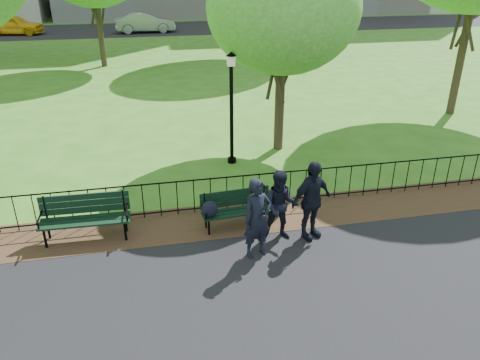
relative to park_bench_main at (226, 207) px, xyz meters
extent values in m
plane|color=#37691B|center=(0.78, -1.14, -0.57)|extent=(120.00, 120.00, 0.00)
cube|color=#332714|center=(0.78, 0.36, -0.55)|extent=(60.00, 1.60, 0.01)
cube|color=black|center=(0.78, 33.86, -0.56)|extent=(70.00, 9.00, 0.01)
cylinder|color=black|center=(0.78, 0.86, 0.31)|extent=(24.00, 0.04, 0.04)
cylinder|color=black|center=(0.78, 0.86, -0.45)|extent=(24.00, 0.04, 0.04)
cylinder|color=black|center=(0.78, 0.86, -0.12)|extent=(0.02, 0.02, 0.90)
cube|color=black|center=(0.27, 0.00, -0.16)|extent=(1.66, 0.56, 0.04)
cube|color=black|center=(0.25, 0.23, 0.15)|extent=(1.63, 0.16, 0.41)
cylinder|color=black|center=(-0.42, -0.22, -0.36)|extent=(0.05, 0.05, 0.41)
cylinder|color=black|center=(0.99, -0.11, -0.36)|extent=(0.05, 0.05, 0.41)
cylinder|color=black|center=(-0.45, 0.11, -0.36)|extent=(0.05, 0.05, 0.41)
cylinder|color=black|center=(0.96, 0.21, -0.36)|extent=(0.05, 0.05, 0.41)
cylinder|color=black|center=(-0.50, -0.06, 0.00)|extent=(0.07, 0.51, 0.04)
cylinder|color=black|center=(1.04, 0.06, 0.00)|extent=(0.07, 0.51, 0.04)
ellipsoid|color=black|center=(-0.38, -0.14, 0.06)|extent=(0.38, 0.28, 0.39)
cube|color=black|center=(-3.06, 0.16, -0.09)|extent=(1.93, 0.56, 0.04)
cube|color=black|center=(-3.05, 0.44, 0.28)|extent=(1.91, 0.09, 0.48)
cylinder|color=black|center=(-3.89, 0.00, -0.33)|extent=(0.05, 0.05, 0.48)
cylinder|color=black|center=(-2.24, -0.05, -0.33)|extent=(0.05, 0.05, 0.48)
cylinder|color=black|center=(-3.88, 0.38, -0.33)|extent=(0.05, 0.05, 0.48)
cylinder|color=black|center=(-2.23, 0.33, -0.33)|extent=(0.05, 0.05, 0.48)
cylinder|color=black|center=(-3.96, 0.19, 0.10)|extent=(0.06, 0.60, 0.04)
cylinder|color=black|center=(-2.16, 0.14, 0.10)|extent=(0.06, 0.60, 0.04)
cylinder|color=black|center=(0.87, 3.73, -0.49)|extent=(0.26, 0.26, 0.15)
cylinder|color=black|center=(0.87, 3.73, 0.91)|extent=(0.11, 0.11, 2.95)
cube|color=beige|center=(0.87, 3.73, 2.48)|extent=(0.20, 0.20, 0.28)
cone|color=black|center=(0.87, 3.73, 2.66)|extent=(0.30, 0.30, 0.11)
cylinder|color=#2D2116|center=(2.55, 4.55, 0.76)|extent=(0.29, 0.29, 2.64)
ellipsoid|color=#3E942C|center=(2.55, 4.55, 3.75)|extent=(4.45, 4.45, 3.79)
cylinder|color=#2D2116|center=(10.32, 6.78, 1.47)|extent=(0.31, 0.31, 4.07)
cylinder|color=#2D2116|center=(-3.58, 18.85, 1.14)|extent=(0.32, 0.32, 3.41)
cylinder|color=#2D2116|center=(6.23, 20.12, 1.69)|extent=(0.28, 0.28, 4.52)
imported|color=black|center=(0.43, -1.16, 0.30)|extent=(0.72, 0.58, 1.72)
imported|color=black|center=(1.08, -0.64, 0.24)|extent=(0.85, 0.58, 1.59)
imported|color=black|center=(1.73, -0.72, 0.34)|extent=(1.13, 0.80, 1.79)
imported|color=yellow|center=(-11.17, 32.68, 0.21)|extent=(4.71, 2.56, 1.52)
imported|color=#999BA0|center=(-0.88, 31.69, 0.23)|extent=(4.81, 1.75, 1.58)
imported|color=black|center=(13.53, 33.03, 0.15)|extent=(5.08, 2.57, 1.41)
camera|label=1|loc=(-1.60, -9.06, 5.05)|focal=35.00mm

